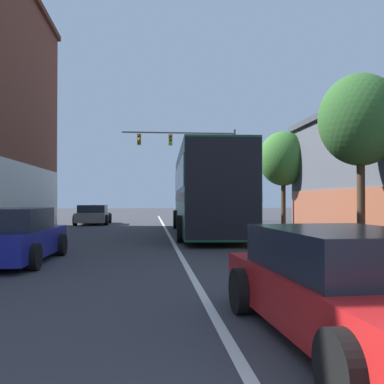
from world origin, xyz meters
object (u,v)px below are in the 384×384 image
at_px(hatchback_foreground, 352,288).
at_px(street_tree_far, 283,159).
at_px(parked_car_left_mid, 93,215).
at_px(street_tree_near, 360,120).
at_px(parked_car_left_near, 13,237).
at_px(bus, 206,189).
at_px(traffic_signal_gantry, 198,152).

relative_size(hatchback_foreground, street_tree_far, 0.86).
relative_size(parked_car_left_mid, street_tree_far, 0.73).
xyz_separation_m(street_tree_near, street_tree_far, (0.52, 10.62, -0.37)).
height_order(parked_car_left_near, street_tree_far, street_tree_far).
relative_size(bus, traffic_signal_gantry, 1.51).
relative_size(bus, street_tree_far, 2.26).
xyz_separation_m(bus, parked_car_left_mid, (-6.12, 8.70, -1.45)).
height_order(hatchback_foreground, street_tree_far, street_tree_far).
distance_m(parked_car_left_near, parked_car_left_mid, 17.35).
relative_size(bus, parked_car_left_mid, 3.09).
bearing_deg(bus, street_tree_near, -137.56).
bearing_deg(parked_car_left_near, street_tree_far, -37.07).
bearing_deg(parked_car_left_mid, parked_car_left_near, -179.62).
distance_m(bus, street_tree_far, 7.53).
distance_m(hatchback_foreground, parked_car_left_near, 8.81).
bearing_deg(street_tree_near, parked_car_left_near, -163.39).
bearing_deg(traffic_signal_gantry, street_tree_near, -78.11).
bearing_deg(parked_car_left_near, bus, -32.69).
relative_size(traffic_signal_gantry, street_tree_far, 1.50).
bearing_deg(hatchback_foreground, traffic_signal_gantry, -5.87).
distance_m(bus, traffic_signal_gantry, 12.53).
bearing_deg(parked_car_left_mid, hatchback_foreground, -166.65).
height_order(street_tree_near, street_tree_far, street_tree_near).
bearing_deg(bus, hatchback_foreground, -179.11).
height_order(parked_car_left_mid, street_tree_far, street_tree_far).
xyz_separation_m(parked_car_left_near, traffic_signal_gantry, (6.91, 20.79, 4.35)).
height_order(parked_car_left_near, street_tree_near, street_tree_near).
relative_size(parked_car_left_mid, traffic_signal_gantry, 0.49).
bearing_deg(hatchback_foreground, bus, -4.45).
bearing_deg(traffic_signal_gantry, bus, -94.46).
distance_m(hatchback_foreground, street_tree_near, 11.72).
bearing_deg(street_tree_far, hatchback_foreground, -105.00).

